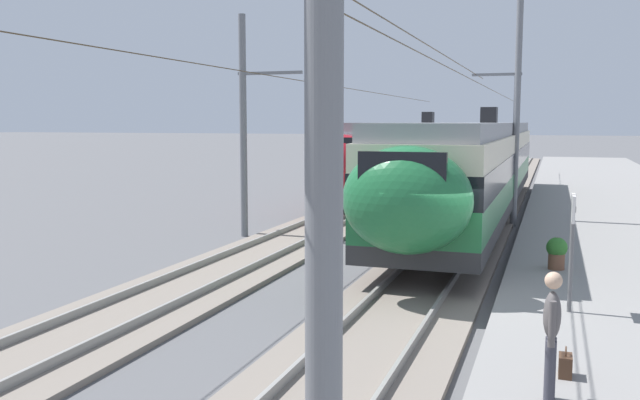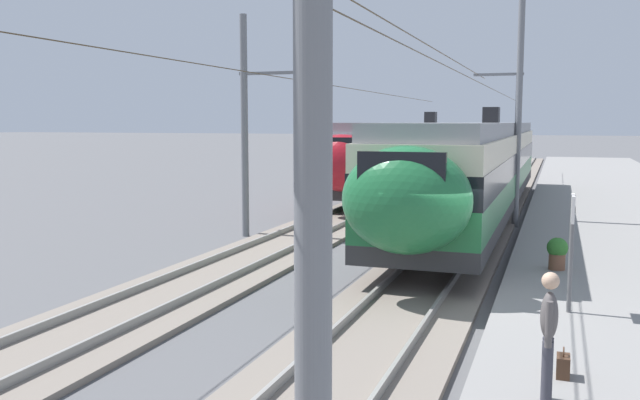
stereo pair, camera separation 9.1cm
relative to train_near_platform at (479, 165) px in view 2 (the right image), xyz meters
The scene contains 12 objects.
ground_plane 13.18m from the train_near_platform, behind, with size 400.00×400.00×0.00m, color #565659.
track_near 13.14m from the train_near_platform, behind, with size 120.00×3.00×0.28m.
track_far 14.09m from the train_near_platform, 158.59° to the left, with size 120.00×3.00×0.28m.
train_near_platform is the anchor object (origin of this frame).
train_far_track 13.70m from the train_near_platform, 21.78° to the left, with size 30.27×2.98×4.27m.
catenary_mast_west 23.17m from the train_near_platform, behind, with size 48.77×1.79×8.22m.
catenary_mast_mid 2.72m from the train_near_platform, 128.27° to the right, with size 48.77×1.79×8.37m.
catenary_mast_far_side 9.49m from the train_near_platform, 132.49° to the left, with size 48.77×2.27×7.42m.
platform_sign 14.07m from the train_near_platform, 166.82° to the right, with size 0.70×0.08×2.22m.
passenger_walking 18.41m from the train_near_platform, behind, with size 0.53×0.22×1.69m.
handbag_beside_passenger 17.54m from the train_near_platform, 169.80° to the right, with size 0.32×0.18×0.44m.
potted_plant_platform_edge 10.40m from the train_near_platform, 163.14° to the right, with size 0.50×0.50×0.79m.
Camera 2 is at (-13.94, -2.03, 3.87)m, focal length 37.85 mm.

